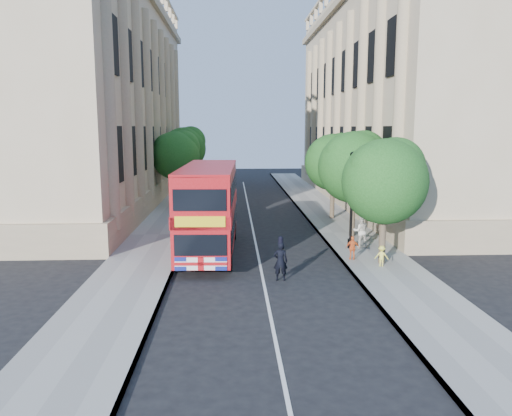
{
  "coord_description": "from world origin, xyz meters",
  "views": [
    {
      "loc": [
        -1.29,
        -19.8,
        6.52
      ],
      "look_at": [
        -0.06,
        6.24,
        2.3
      ],
      "focal_mm": 35.0,
      "sensor_mm": 36.0,
      "label": 1
    }
  ],
  "objects": [
    {
      "name": "police_constable",
      "position": [
        0.74,
        0.84,
        0.85
      ],
      "size": [
        0.64,
        0.45,
        1.69
      ],
      "primitive_type": "imported",
      "rotation": [
        0.0,
        0.0,
        3.07
      ],
      "color": "black",
      "rests_on": "ground"
    },
    {
      "name": "tree_left_far",
      "position": [
        -5.96,
        22.03,
        4.44
      ],
      "size": [
        4.0,
        4.0,
        6.3
      ],
      "color": "#473828",
      "rests_on": "ground"
    },
    {
      "name": "pavement_left",
      "position": [
        -5.75,
        10.0,
        0.06
      ],
      "size": [
        3.5,
        80.0,
        0.12
      ],
      "primitive_type": "cube",
      "color": "gray",
      "rests_on": "ground"
    },
    {
      "name": "tree_right_far",
      "position": [
        5.84,
        15.03,
        4.31
      ],
      "size": [
        4.0,
        4.0,
        6.15
      ],
      "color": "#473828",
      "rests_on": "ground"
    },
    {
      "name": "tree_right_near",
      "position": [
        5.84,
        3.03,
        4.25
      ],
      "size": [
        4.0,
        4.0,
        6.08
      ],
      "color": "#473828",
      "rests_on": "ground"
    },
    {
      "name": "ground",
      "position": [
        0.0,
        0.0,
        0.0
      ],
      "size": [
        120.0,
        120.0,
        0.0
      ],
      "primitive_type": "plane",
      "color": "black",
      "rests_on": "ground"
    },
    {
      "name": "building_left",
      "position": [
        -13.8,
        24.0,
        9.0
      ],
      "size": [
        12.0,
        38.0,
        18.0
      ],
      "primitive_type": "cube",
      "color": "tan",
      "rests_on": "ground"
    },
    {
      "name": "lamp_post",
      "position": [
        5.0,
        6.0,
        2.51
      ],
      "size": [
        0.32,
        0.32,
        5.16
      ],
      "color": "black",
      "rests_on": "pavement_right"
    },
    {
      "name": "double_decker_bus",
      "position": [
        -2.51,
        5.75,
        2.48
      ],
      "size": [
        2.91,
        9.8,
        4.49
      ],
      "rotation": [
        0.0,
        0.0,
        -0.03
      ],
      "color": "#A50B10",
      "rests_on": "ground"
    },
    {
      "name": "tree_right_mid",
      "position": [
        5.84,
        9.03,
        4.45
      ],
      "size": [
        4.2,
        4.2,
        6.37
      ],
      "color": "#473828",
      "rests_on": "ground"
    },
    {
      "name": "building_right",
      "position": [
        13.8,
        24.0,
        9.0
      ],
      "size": [
        12.0,
        38.0,
        18.0
      ],
      "primitive_type": "cube",
      "color": "tan",
      "rests_on": "ground"
    },
    {
      "name": "pavement_right",
      "position": [
        5.75,
        10.0,
        0.06
      ],
      "size": [
        3.5,
        80.0,
        0.12
      ],
      "primitive_type": "cube",
      "color": "gray",
      "rests_on": "ground"
    },
    {
      "name": "child_a",
      "position": [
        4.55,
        3.67,
        0.7
      ],
      "size": [
        0.72,
        0.38,
        1.17
      ],
      "primitive_type": "imported",
      "rotation": [
        0.0,
        0.0,
        3.0
      ],
      "color": "orange",
      "rests_on": "pavement_right"
    },
    {
      "name": "woman_pedestrian",
      "position": [
        5.59,
        6.21,
        1.0
      ],
      "size": [
        0.89,
        0.71,
        1.77
      ],
      "primitive_type": "imported",
      "rotation": [
        0.0,
        0.0,
        3.1
      ],
      "color": "beige",
      "rests_on": "pavement_right"
    },
    {
      "name": "tree_left_back",
      "position": [
        -5.96,
        30.03,
        4.71
      ],
      "size": [
        4.2,
        4.2,
        6.65
      ],
      "color": "#473828",
      "rests_on": "ground"
    },
    {
      "name": "box_van",
      "position": [
        -2.9,
        15.69,
        1.21
      ],
      "size": [
        1.87,
        4.38,
        2.48
      ],
      "rotation": [
        0.0,
        0.0,
        0.02
      ],
      "color": "black",
      "rests_on": "ground"
    },
    {
      "name": "child_b",
      "position": [
        5.63,
        2.45,
        0.61
      ],
      "size": [
        0.71,
        0.54,
        0.97
      ],
      "primitive_type": "imported",
      "rotation": [
        0.0,
        0.0,
        2.83
      ],
      "color": "#E6DF4E",
      "rests_on": "pavement_right"
    }
  ]
}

